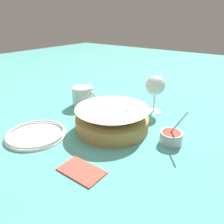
{
  "coord_description": "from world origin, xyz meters",
  "views": [
    {
      "loc": [
        0.45,
        -0.6,
        0.39
      ],
      "look_at": [
        0.02,
        -0.02,
        0.07
      ],
      "focal_mm": 35.0,
      "sensor_mm": 36.0,
      "label": 1
    }
  ],
  "objects_px": {
    "food_basket": "(112,120)",
    "sauce_cup": "(171,137)",
    "beer_mug": "(83,97)",
    "side_plate": "(36,134)",
    "wine_glass": "(155,87)"
  },
  "relations": [
    {
      "from": "food_basket",
      "to": "sauce_cup",
      "type": "distance_m",
      "value": 0.22
    },
    {
      "from": "beer_mug",
      "to": "side_plate",
      "type": "distance_m",
      "value": 0.32
    },
    {
      "from": "sauce_cup",
      "to": "food_basket",
      "type": "bearing_deg",
      "value": -170.25
    },
    {
      "from": "sauce_cup",
      "to": "wine_glass",
      "type": "xyz_separation_m",
      "value": [
        -0.17,
        0.2,
        0.09
      ]
    },
    {
      "from": "food_basket",
      "to": "wine_glass",
      "type": "height_order",
      "value": "wine_glass"
    },
    {
      "from": "sauce_cup",
      "to": "beer_mug",
      "type": "relative_size",
      "value": 0.96
    },
    {
      "from": "sauce_cup",
      "to": "beer_mug",
      "type": "distance_m",
      "value": 0.47
    },
    {
      "from": "wine_glass",
      "to": "side_plate",
      "type": "xyz_separation_m",
      "value": [
        -0.23,
        -0.44,
        -0.11
      ]
    },
    {
      "from": "beer_mug",
      "to": "wine_glass",
      "type": "bearing_deg",
      "value": 23.85
    },
    {
      "from": "wine_glass",
      "to": "side_plate",
      "type": "relative_size",
      "value": 0.77
    },
    {
      "from": "food_basket",
      "to": "side_plate",
      "type": "bearing_deg",
      "value": -132.54
    },
    {
      "from": "food_basket",
      "to": "side_plate",
      "type": "xyz_separation_m",
      "value": [
        -0.18,
        -0.2,
        -0.03
      ]
    },
    {
      "from": "sauce_cup",
      "to": "side_plate",
      "type": "distance_m",
      "value": 0.46
    },
    {
      "from": "sauce_cup",
      "to": "beer_mug",
      "type": "xyz_separation_m",
      "value": [
        -0.46,
        0.07,
        0.02
      ]
    },
    {
      "from": "food_basket",
      "to": "sauce_cup",
      "type": "xyz_separation_m",
      "value": [
        0.21,
        0.04,
        -0.01
      ]
    }
  ]
}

